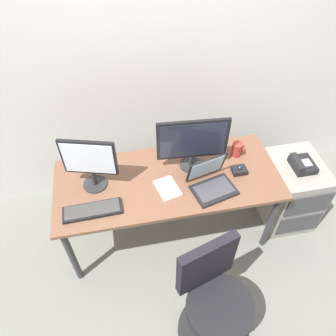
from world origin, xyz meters
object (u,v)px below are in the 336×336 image
at_px(laptop, 211,182).
at_px(keyboard, 92,210).
at_px(office_chair, 214,302).
at_px(monitor_main, 193,142).
at_px(desk_phone, 302,164).
at_px(paper_notepad, 168,188).
at_px(monitor_side, 90,161).
at_px(file_cabinet, 290,191).
at_px(coffee_mug, 237,149).
at_px(trackball_mouse, 239,170).

bearing_deg(laptop, keyboard, -176.04).
height_order(office_chair, monitor_main, monitor_main).
bearing_deg(desk_phone, paper_notepad, -177.09).
relative_size(monitor_main, monitor_side, 1.22).
relative_size(office_chair, monitor_side, 2.13).
relative_size(file_cabinet, paper_notepad, 3.19).
distance_m(file_cabinet, monitor_main, 1.11).
bearing_deg(monitor_main, laptop, -68.93).
height_order(office_chair, monitor_side, monitor_side).
bearing_deg(monitor_side, office_chair, -52.96).
bearing_deg(monitor_side, monitor_main, 4.36).
xyz_separation_m(desk_phone, paper_notepad, (-1.12, -0.06, 0.03)).
height_order(file_cabinet, monitor_side, monitor_side).
bearing_deg(desk_phone, monitor_main, 170.91).
height_order(keyboard, paper_notepad, keyboard).
xyz_separation_m(coffee_mug, paper_notepad, (-0.62, -0.25, -0.05)).
bearing_deg(laptop, trackball_mouse, 20.99).
bearing_deg(monitor_main, trackball_mouse, -22.01).
bearing_deg(office_chair, desk_phone, 40.85).
xyz_separation_m(office_chair, monitor_side, (-0.69, 0.91, 0.55)).
relative_size(monitor_side, trackball_mouse, 3.99).
xyz_separation_m(file_cabinet, keyboard, (-1.68, -0.18, 0.40)).
bearing_deg(coffee_mug, laptop, -136.11).
height_order(laptop, paper_notepad, laptop).
bearing_deg(file_cabinet, coffee_mug, 160.82).
height_order(desk_phone, monitor_main, monitor_main).
bearing_deg(keyboard, monitor_main, 21.05).
bearing_deg(office_chair, paper_notepad, 101.89).
xyz_separation_m(desk_phone, office_chair, (-0.96, -0.83, -0.28)).
height_order(desk_phone, keyboard, desk_phone).
height_order(desk_phone, coffee_mug, coffee_mug).
height_order(desk_phone, paper_notepad, desk_phone).
height_order(office_chair, coffee_mug, office_chair).
xyz_separation_m(desk_phone, monitor_side, (-1.64, 0.08, 0.27)).
distance_m(desk_phone, laptop, 0.81).
distance_m(monitor_main, keyboard, 0.87).
distance_m(desk_phone, office_chair, 1.29).
distance_m(desk_phone, trackball_mouse, 0.54).
bearing_deg(keyboard, office_chair, -42.98).
bearing_deg(keyboard, desk_phone, 5.42).
distance_m(office_chair, coffee_mug, 1.17).
xyz_separation_m(keyboard, paper_notepad, (0.56, 0.10, -0.01)).
relative_size(desk_phone, keyboard, 0.48).
height_order(file_cabinet, trackball_mouse, trackball_mouse).
bearing_deg(monitor_main, office_chair, -93.88).
height_order(office_chair, trackball_mouse, office_chair).
distance_m(laptop, trackball_mouse, 0.28).
relative_size(desk_phone, monitor_side, 0.46).
bearing_deg(office_chair, monitor_side, 127.04).
distance_m(keyboard, coffee_mug, 1.23).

